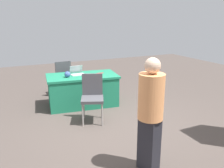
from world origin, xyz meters
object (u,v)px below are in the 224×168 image
(chair_tucked_left, at_px, (92,95))
(person_attendee_standing, at_px, (150,111))
(table_foreground, at_px, (83,90))
(laptop_silver, at_px, (77,73))
(chair_near_front, at_px, (62,75))
(scissors_red, at_px, (100,73))
(yarn_ball, at_px, (67,74))

(chair_tucked_left, height_order, person_attendee_standing, person_attendee_standing)
(table_foreground, distance_m, chair_tucked_left, 1.00)
(table_foreground, relative_size, laptop_silver, 5.40)
(chair_near_front, xyz_separation_m, person_attendee_standing, (-0.27, 3.82, 0.34))
(person_attendee_standing, bearing_deg, chair_tucked_left, 169.12)
(chair_near_front, height_order, chair_tucked_left, chair_tucked_left)
(chair_tucked_left, distance_m, person_attendee_standing, 1.90)
(chair_tucked_left, relative_size, laptop_silver, 2.98)
(scissors_red, bearing_deg, laptop_silver, 170.15)
(table_foreground, height_order, person_attendee_standing, person_attendee_standing)
(table_foreground, xyz_separation_m, chair_near_front, (0.25, -0.97, 0.17))
(chair_near_front, xyz_separation_m, laptop_silver, (-0.17, 0.87, 0.24))
(chair_tucked_left, xyz_separation_m, person_attendee_standing, (-0.12, 1.87, 0.32))
(chair_tucked_left, bearing_deg, table_foreground, -74.63)
(chair_near_front, height_order, person_attendee_standing, person_attendee_standing)
(table_foreground, xyz_separation_m, laptop_silver, (0.08, -0.10, 0.41))
(chair_near_front, height_order, yarn_ball, chair_near_front)
(chair_near_front, relative_size, laptop_silver, 2.92)
(table_foreground, bearing_deg, chair_tucked_left, 83.50)
(person_attendee_standing, bearing_deg, chair_near_front, 169.32)
(scissors_red, bearing_deg, table_foreground, -179.15)
(table_foreground, height_order, yarn_ball, yarn_ball)
(laptop_silver, xyz_separation_m, scissors_red, (-0.54, 0.11, -0.04))
(chair_near_front, bearing_deg, person_attendee_standing, -89.38)
(yarn_ball, bearing_deg, chair_tucked_left, 105.82)
(person_attendee_standing, xyz_separation_m, scissors_red, (-0.44, -2.84, -0.14))
(table_foreground, distance_m, chair_near_front, 1.02)
(person_attendee_standing, height_order, laptop_silver, person_attendee_standing)
(yarn_ball, bearing_deg, chair_near_front, -96.49)
(chair_near_front, xyz_separation_m, scissors_red, (-0.71, 0.98, 0.20))
(chair_tucked_left, xyz_separation_m, laptop_silver, (-0.03, -1.08, 0.22))
(laptop_silver, bearing_deg, person_attendee_standing, 90.35)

